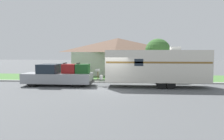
# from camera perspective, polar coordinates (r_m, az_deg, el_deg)

# --- Properties ---
(ground_plane) EXTENTS (120.00, 120.00, 0.00)m
(ground_plane) POSITION_cam_1_polar(r_m,az_deg,el_deg) (17.19, -0.09, -5.10)
(ground_plane) COLOR #515456
(curb_strip) EXTENTS (80.00, 0.30, 0.14)m
(curb_strip) POSITION_cam_1_polar(r_m,az_deg,el_deg) (20.87, 0.83, -3.14)
(curb_strip) COLOR #ADADA8
(curb_strip) RESTS_ON ground_plane
(lawn_strip) EXTENTS (80.00, 7.00, 0.03)m
(lawn_strip) POSITION_cam_1_polar(r_m,az_deg,el_deg) (24.49, 1.46, -2.09)
(lawn_strip) COLOR #477538
(lawn_strip) RESTS_ON ground_plane
(house_across_street) EXTENTS (11.74, 8.10, 4.78)m
(house_across_street) POSITION_cam_1_polar(r_m,az_deg,el_deg) (29.74, 1.53, 3.90)
(house_across_street) COLOR #B2B2A8
(house_across_street) RESTS_ON ground_plane
(pickup_truck) EXTENTS (6.04, 2.05, 2.01)m
(pickup_truck) POSITION_cam_1_polar(r_m,az_deg,el_deg) (19.59, -13.82, -1.43)
(pickup_truck) COLOR black
(pickup_truck) RESTS_ON ground_plane
(travel_trailer) EXTENTS (9.46, 2.36, 3.37)m
(travel_trailer) POSITION_cam_1_polar(r_m,az_deg,el_deg) (18.58, 11.56, 1.07)
(travel_trailer) COLOR black
(travel_trailer) RESTS_ON ground_plane
(mailbox) EXTENTS (0.48, 0.20, 1.22)m
(mailbox) POSITION_cam_1_polar(r_m,az_deg,el_deg) (21.74, -3.70, -0.51)
(mailbox) COLOR brown
(mailbox) RESTS_ON ground_plane
(tree_in_yard) EXTENTS (2.67, 2.67, 4.33)m
(tree_in_yard) POSITION_cam_1_polar(r_m,az_deg,el_deg) (23.46, 11.86, 4.77)
(tree_in_yard) COLOR brown
(tree_in_yard) RESTS_ON ground_plane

